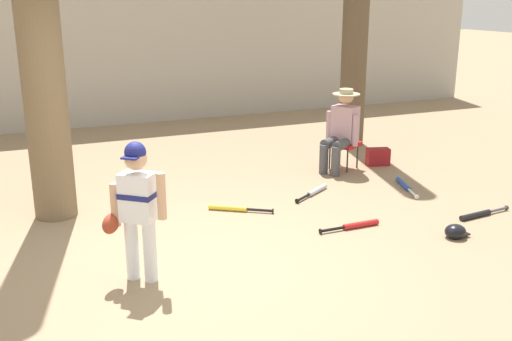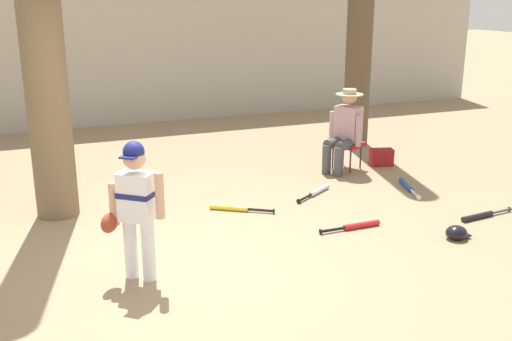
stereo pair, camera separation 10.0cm
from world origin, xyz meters
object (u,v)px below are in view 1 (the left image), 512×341
object	(u,v)px
bat_yellow_trainer	(233,208)
batting_helmet_black	(456,232)
tree_near_player	(37,14)
bat_red_barrel	(356,225)
bat_aluminum_silver	(315,191)
young_ballplayer	(136,203)
bat_blue_youth	(405,185)
folding_stool	(344,145)
bat_black_composite	(479,214)
seated_spectator	(341,128)
handbag_beside_stool	(378,157)

from	to	relation	value
bat_yellow_trainer	batting_helmet_black	world-z (taller)	batting_helmet_black
tree_near_player	bat_red_barrel	bearing A→B (deg)	-29.56
bat_aluminum_silver	young_ballplayer	bearing A→B (deg)	-149.76
bat_blue_youth	batting_helmet_black	world-z (taller)	batting_helmet_black
tree_near_player	young_ballplayer	bearing A→B (deg)	-74.83
bat_aluminum_silver	bat_yellow_trainer	size ratio (longest dim) A/B	0.96
tree_near_player	bat_aluminum_silver	xyz separation A→B (m)	(3.20, -0.49, -2.28)
bat_red_barrel	bat_blue_youth	bearing A→B (deg)	35.47
folding_stool	bat_black_composite	bearing A→B (deg)	-80.00
bat_black_composite	bat_yellow_trainer	bearing A→B (deg)	153.06
folding_stool	bat_red_barrel	bearing A→B (deg)	-117.41
bat_blue_youth	bat_yellow_trainer	xyz separation A→B (m)	(-2.46, 0.07, 0.00)
folding_stool	bat_aluminum_silver	distance (m)	1.34
young_ballplayer	seated_spectator	world-z (taller)	young_ballplayer
bat_yellow_trainer	batting_helmet_black	distance (m)	2.56
bat_black_composite	bat_red_barrel	distance (m)	1.54
tree_near_player	folding_stool	world-z (taller)	tree_near_player
bat_aluminum_silver	bat_red_barrel	xyz separation A→B (m)	(-0.14, -1.24, 0.00)
seated_spectator	batting_helmet_black	distance (m)	2.78
bat_black_composite	batting_helmet_black	distance (m)	0.78
bat_blue_youth	bat_red_barrel	world-z (taller)	same
bat_yellow_trainer	batting_helmet_black	size ratio (longest dim) A/B	2.51
tree_near_player	bat_yellow_trainer	world-z (taller)	tree_near_player
young_ballplayer	batting_helmet_black	xyz separation A→B (m)	(3.34, -0.35, -0.68)
bat_aluminum_silver	batting_helmet_black	world-z (taller)	batting_helmet_black
tree_near_player	handbag_beside_stool	world-z (taller)	tree_near_player
bat_blue_youth	handbag_beside_stool	bearing A→B (deg)	74.72
bat_black_composite	batting_helmet_black	size ratio (longest dim) A/B	2.78
bat_blue_youth	bat_yellow_trainer	world-z (taller)	same
young_ballplayer	bat_black_composite	distance (m)	4.08
bat_aluminum_silver	bat_yellow_trainer	world-z (taller)	same
handbag_beside_stool	bat_yellow_trainer	xyz separation A→B (m)	(-2.76, -1.02, -0.10)
bat_aluminum_silver	batting_helmet_black	distance (m)	2.01
young_ballplayer	bat_blue_youth	world-z (taller)	young_ballplayer
bat_red_barrel	bat_yellow_trainer	size ratio (longest dim) A/B	1.07
folding_stool	tree_near_player	bearing A→B (deg)	-174.74
tree_near_player	bat_yellow_trainer	size ratio (longest dim) A/B	7.66
handbag_beside_stool	bat_yellow_trainer	size ratio (longest dim) A/B	0.49
tree_near_player	young_ballplayer	size ratio (longest dim) A/B	4.09
tree_near_player	bat_yellow_trainer	bearing A→B (deg)	-19.00
handbag_beside_stool	bat_blue_youth	size ratio (longest dim) A/B	0.44
batting_helmet_black	bat_blue_youth	bearing A→B (deg)	71.49
tree_near_player	bat_yellow_trainer	xyz separation A→B (m)	(1.98, -0.68, -2.28)
tree_near_player	bat_black_composite	xyz separation A→B (m)	(4.57, -2.00, -2.28)
seated_spectator	tree_near_player	bearing A→B (deg)	-175.30
young_ballplayer	folding_stool	xyz separation A→B (m)	(3.60, 2.42, -0.38)
tree_near_player	batting_helmet_black	world-z (taller)	tree_near_player
handbag_beside_stool	batting_helmet_black	xyz separation A→B (m)	(-0.84, -2.72, -0.06)
young_ballplayer	bat_aluminum_silver	distance (m)	3.14
bat_black_composite	bat_yellow_trainer	xyz separation A→B (m)	(-2.60, 1.32, 0.00)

